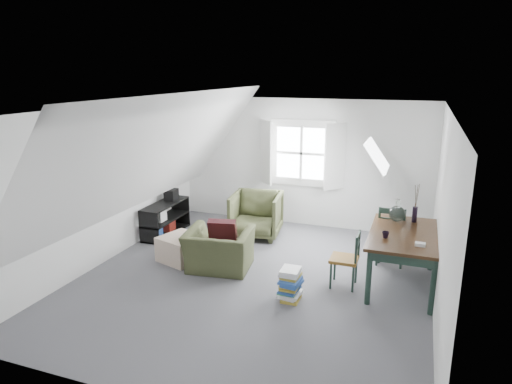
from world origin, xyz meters
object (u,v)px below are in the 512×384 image
at_px(armchair_near, 219,269).
at_px(magazine_stack, 290,285).
at_px(armchair_far, 256,236).
at_px(media_shelf, 165,221).
at_px(dining_chair_far, 391,234).
at_px(dining_chair_near, 347,258).
at_px(dining_table, 405,240).
at_px(ottoman, 181,248).

relative_size(armchair_near, magazine_stack, 2.25).
xyz_separation_m(armchair_far, media_shelf, (-1.65, -0.52, 0.27)).
relative_size(dining_chair_far, magazine_stack, 2.24).
distance_m(dining_chair_near, magazine_stack, 0.94).
xyz_separation_m(media_shelf, magazine_stack, (2.93, -1.65, -0.05)).
bearing_deg(armchair_far, media_shelf, -170.15).
xyz_separation_m(armchair_near, magazine_stack, (1.31, -0.57, 0.22)).
bearing_deg(dining_table, armchair_far, 157.85).
bearing_deg(magazine_stack, ottoman, 161.57).
distance_m(media_shelf, magazine_stack, 3.37).
xyz_separation_m(armchair_near, media_shelf, (-1.62, 1.09, 0.27)).
distance_m(armchair_near, dining_chair_far, 2.77).
bearing_deg(dining_chair_far, armchair_near, 3.80).
bearing_deg(armchair_far, dining_chair_near, -45.84).
height_order(armchair_near, magazine_stack, magazine_stack).
height_order(armchair_far, magazine_stack, magazine_stack).
distance_m(armchair_near, magazine_stack, 1.45).
height_order(dining_chair_far, dining_chair_near, dining_chair_far).
height_order(dining_chair_far, magazine_stack, dining_chair_far).
distance_m(armchair_far, dining_chair_far, 2.55).
relative_size(dining_chair_far, media_shelf, 0.83).
bearing_deg(dining_chair_far, armchair_far, -31.65).
relative_size(armchair_near, dining_chair_near, 1.20).
bearing_deg(dining_chair_near, armchair_near, -90.08).
bearing_deg(armchair_near, media_shelf, -41.56).
distance_m(dining_chair_far, dining_chair_near, 1.17).
xyz_separation_m(armchair_near, ottoman, (-0.73, 0.11, 0.20)).
height_order(armchair_near, dining_table, dining_table).
relative_size(ottoman, dining_chair_far, 0.62).
height_order(armchair_far, media_shelf, media_shelf).
xyz_separation_m(armchair_far, dining_table, (2.67, -1.22, 0.70)).
xyz_separation_m(dining_table, dining_chair_near, (-0.75, -0.29, -0.27)).
bearing_deg(armchair_near, ottoman, -16.47).
relative_size(armchair_far, dining_chair_near, 1.11).
bearing_deg(magazine_stack, armchair_near, 156.59).
relative_size(ottoman, media_shelf, 0.52).
xyz_separation_m(ottoman, media_shelf, (-0.89, 0.97, 0.07)).
bearing_deg(dining_chair_near, dining_chair_far, 150.22).
height_order(dining_chair_near, magazine_stack, dining_chair_near).
relative_size(armchair_near, media_shelf, 0.84).
height_order(ottoman, dining_table, dining_table).
relative_size(dining_table, magazine_stack, 3.69).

